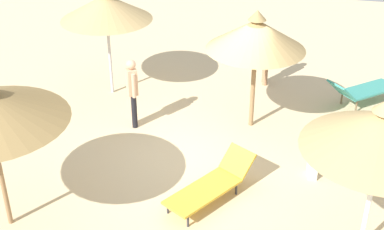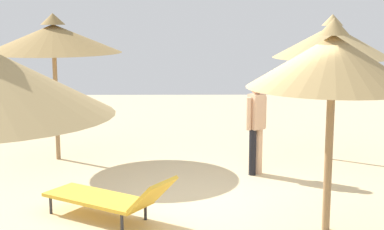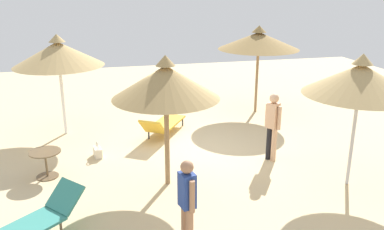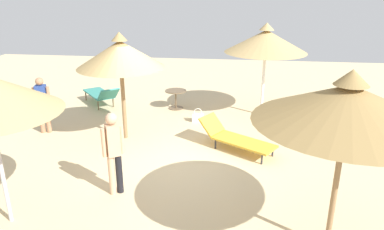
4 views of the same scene
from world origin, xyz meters
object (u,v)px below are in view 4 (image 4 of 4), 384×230
(lounge_chair_center, at_px, (101,94))
(person_standing_far_right, at_px, (42,102))
(person_standing_back, at_px, (114,149))
(side_table_round, at_px, (176,96))
(parasol_umbrella_near_right, at_px, (120,54))
(parasol_umbrella_edge, at_px, (266,41))
(parasol_umbrella_front, at_px, (348,104))
(lounge_chair_near_left, at_px, (235,138))
(handbag, at_px, (198,117))

(lounge_chair_center, relative_size, person_standing_far_right, 1.19)
(person_standing_back, xyz_separation_m, side_table_round, (0.31, 5.31, -0.53))
(lounge_chair_center, xyz_separation_m, person_standing_back, (2.26, -5.30, 0.55))
(parasol_umbrella_near_right, relative_size, parasol_umbrella_edge, 0.99)
(parasol_umbrella_edge, distance_m, side_table_round, 3.40)
(parasol_umbrella_front, distance_m, side_table_round, 7.59)
(person_standing_far_right, xyz_separation_m, person_standing_back, (2.97, -2.80, 0.07))
(parasol_umbrella_edge, bearing_deg, parasol_umbrella_front, -83.51)
(parasol_umbrella_front, bearing_deg, lounge_chair_near_left, 113.57)
(person_standing_back, distance_m, side_table_round, 5.35)
(parasol_umbrella_front, height_order, handbag, parasol_umbrella_front)
(lounge_chair_center, bearing_deg, parasol_umbrella_near_right, -57.90)
(parasol_umbrella_near_right, relative_size, side_table_round, 4.04)
(parasol_umbrella_front, bearing_deg, parasol_umbrella_edge, 96.49)
(lounge_chair_near_left, height_order, person_standing_far_right, person_standing_far_right)
(parasol_umbrella_front, height_order, person_standing_far_right, parasol_umbrella_front)
(parasol_umbrella_near_right, relative_size, lounge_chair_center, 1.51)
(parasol_umbrella_near_right, bearing_deg, lounge_chair_near_left, -7.70)
(side_table_round, bearing_deg, person_standing_far_right, -142.62)
(person_standing_back, height_order, side_table_round, person_standing_back)
(lounge_chair_center, xyz_separation_m, handbag, (3.44, -1.13, -0.27))
(lounge_chair_center, height_order, person_standing_far_right, person_standing_far_right)
(lounge_chair_center, distance_m, person_standing_back, 5.79)
(parasol_umbrella_front, bearing_deg, parasol_umbrella_near_right, 139.25)
(side_table_round, bearing_deg, handbag, -52.71)
(parasol_umbrella_front, xyz_separation_m, lounge_chair_near_left, (-1.50, 3.44, -2.07))
(lounge_chair_center, height_order, lounge_chair_near_left, lounge_chair_center)
(parasol_umbrella_near_right, bearing_deg, handbag, 38.95)
(parasol_umbrella_edge, distance_m, lounge_chair_center, 5.72)
(parasol_umbrella_front, xyz_separation_m, side_table_round, (-3.51, 6.44, -1.97))
(handbag, height_order, side_table_round, side_table_round)
(parasol_umbrella_edge, relative_size, lounge_chair_near_left, 1.43)
(side_table_round, bearing_deg, parasol_umbrella_front, -61.42)
(person_standing_far_right, bearing_deg, parasol_umbrella_near_right, -2.29)
(parasol_umbrella_edge, bearing_deg, lounge_chair_center, 177.24)
(lounge_chair_center, height_order, side_table_round, lounge_chair_center)
(parasol_umbrella_edge, bearing_deg, handbag, -155.91)
(person_standing_back, bearing_deg, side_table_round, 86.62)
(lounge_chair_near_left, bearing_deg, side_table_round, 123.78)
(person_standing_far_right, height_order, person_standing_back, person_standing_back)
(parasol_umbrella_front, relative_size, person_standing_far_right, 1.82)
(parasol_umbrella_near_right, relative_size, person_standing_far_right, 1.79)
(parasol_umbrella_near_right, height_order, person_standing_far_right, parasol_umbrella_near_right)
(parasol_umbrella_edge, xyz_separation_m, side_table_round, (-2.81, 0.27, -1.90))
(person_standing_far_right, distance_m, side_table_round, 4.16)
(lounge_chair_center, relative_size, handbag, 4.46)
(person_standing_far_right, relative_size, person_standing_back, 0.93)
(person_standing_back, bearing_deg, person_standing_far_right, 136.66)
(parasol_umbrella_near_right, relative_size, person_standing_back, 1.67)
(handbag, bearing_deg, lounge_chair_near_left, -58.50)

